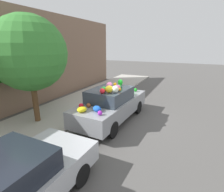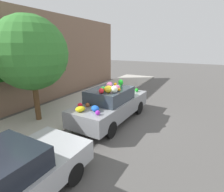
{
  "view_description": "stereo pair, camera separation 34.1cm",
  "coord_description": "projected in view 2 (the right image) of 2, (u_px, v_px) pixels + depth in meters",
  "views": [
    {
      "loc": [
        -6.89,
        -3.31,
        3.42
      ],
      "look_at": [
        0.0,
        -0.07,
        1.18
      ],
      "focal_mm": 28.0,
      "sensor_mm": 36.0,
      "label": 1
    },
    {
      "loc": [
        -6.74,
        -3.61,
        3.42
      ],
      "look_at": [
        0.0,
        -0.07,
        1.18
      ],
      "focal_mm": 28.0,
      "sensor_mm": 36.0,
      "label": 2
    }
  ],
  "objects": [
    {
      "name": "art_car",
      "position": [
        111.0,
        104.0,
        7.99
      ],
      "size": [
        4.6,
        1.94,
        1.86
      ],
      "rotation": [
        0.0,
        0.0,
        -0.05
      ],
      "color": "gray",
      "rests_on": "ground"
    },
    {
      "name": "parked_car_plain",
      "position": [
        0.0,
        182.0,
        3.6
      ],
      "size": [
        4.07,
        1.92,
        1.36
      ],
      "rotation": [
        0.0,
        0.0,
        -0.02
      ],
      "color": "#B7BABF",
      "rests_on": "ground"
    },
    {
      "name": "sidewalk_curb",
      "position": [
        67.0,
        109.0,
        9.49
      ],
      "size": [
        24.0,
        3.2,
        0.11
      ],
      "color": "#B2ADA3",
      "rests_on": "ground"
    },
    {
      "name": "fire_hydrant",
      "position": [
        106.0,
        95.0,
        10.82
      ],
      "size": [
        0.2,
        0.2,
        0.7
      ],
      "color": "#B2B2B7",
      "rests_on": "sidewalk_curb"
    },
    {
      "name": "street_tree",
      "position": [
        31.0,
        53.0,
        7.27
      ],
      "size": [
        3.09,
        3.09,
        4.52
      ],
      "color": "brown",
      "rests_on": "sidewalk_curb"
    },
    {
      "name": "building_facade",
      "position": [
        32.0,
        60.0,
        9.71
      ],
      "size": [
        18.0,
        1.2,
        5.3
      ],
      "color": "#846651",
      "rests_on": "ground"
    },
    {
      "name": "ground_plane",
      "position": [
        111.0,
        120.0,
        8.3
      ],
      "size": [
        60.0,
        60.0,
        0.0
      ],
      "primitive_type": "plane",
      "color": "#565451"
    }
  ]
}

